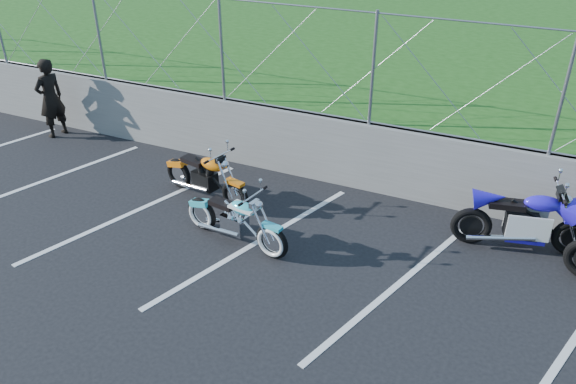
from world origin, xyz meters
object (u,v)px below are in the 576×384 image
at_px(sportbike_blue, 525,223).
at_px(naked_orange, 207,178).
at_px(person_standing, 50,98).
at_px(cruiser_turquoise, 237,222).

bearing_deg(sportbike_blue, naked_orange, 175.54).
relative_size(sportbike_blue, person_standing, 1.21).
bearing_deg(person_standing, sportbike_blue, 98.24).
distance_m(cruiser_turquoise, person_standing, 6.25).
xyz_separation_m(sportbike_blue, person_standing, (-10.05, 0.31, 0.40)).
distance_m(cruiser_turquoise, sportbike_blue, 4.52).
bearing_deg(person_standing, cruiser_turquoise, 80.66).
bearing_deg(sportbike_blue, cruiser_turquoise, -169.53).
relative_size(naked_orange, person_standing, 1.12).
bearing_deg(naked_orange, sportbike_blue, 20.46).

